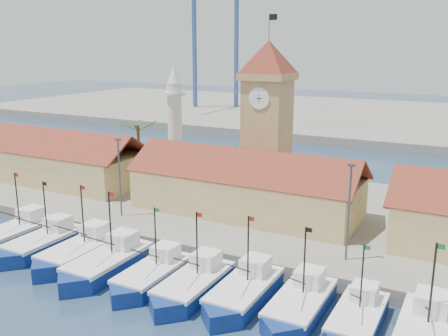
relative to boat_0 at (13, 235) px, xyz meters
The scene contains 20 objects.
ground 19.82m from the boat_0, ahead, with size 400.00×400.00×0.00m, color navy.
quay 28.60m from the boat_0, 46.85° to the left, with size 140.00×32.00×1.50m, color gray.
terminal 108.64m from the boat_0, 79.63° to the left, with size 240.00×80.00×2.00m, color gray.
boat_0 is the anchor object (origin of this frame).
boat_1 4.74m from the boat_0, ahead, with size 3.70×10.12×7.66m.
boat_2 9.78m from the boat_0, ahead, with size 3.84×10.51×7.95m.
boat_3 13.95m from the boat_0, ahead, with size 3.90×10.69×8.09m.
boat_4 18.94m from the boat_0, ahead, with size 3.52×9.64×7.29m.
boat_5 23.15m from the boat_0, ahead, with size 3.64×9.98×7.55m.
boat_6 27.48m from the boat_0, ahead, with size 3.69×10.12×7.66m.
boat_7 32.24m from the boat_0, ahead, with size 3.61×9.89×7.48m.
boat_8 36.69m from the boat_0, ahead, with size 3.29×9.01×6.82m.
hall_left 21.20m from the boat_0, 126.42° to the left, with size 31.20×10.13×7.61m.
hall_center 26.02m from the boat_0, 40.77° to the left, with size 27.04×10.13×7.61m.
clock_tower 32.08m from the boat_0, 49.45° to the left, with size 5.80×5.80×22.70m.
minaret 26.80m from the boat_0, 79.61° to the left, with size 3.00×3.00×16.30m.
palm_tree 23.50m from the boat_0, 91.11° to the left, with size 5.60×5.03×8.39m.
lamp_posts 22.65m from the boat_0, 23.84° to the left, with size 80.70×0.25×9.03m.
crane_blue_far 107.45m from the boat_0, 110.73° to the left, with size 1.00×32.89×44.78m.
crane_blue_near 109.55m from the boat_0, 103.97° to the left, with size 1.00×32.58×43.02m.
Camera 1 is at (23.97, -30.62, 20.58)m, focal length 40.00 mm.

